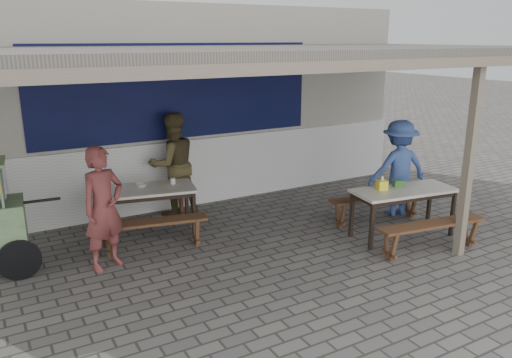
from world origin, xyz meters
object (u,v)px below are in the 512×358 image
object	(u,v)px
table_left	(146,193)
tissue_box	(382,185)
bench_right_street	(432,230)
condiment_jar	(173,181)
bench_left_wall	(143,201)
donation_box	(398,183)
bench_right_wall	(377,202)
table_right	(404,194)
condiment_bowl	(141,185)
patron_street_side	(104,208)
patron_right_table	(398,168)
bench_left_street	(153,228)
patron_wall_side	(173,164)

from	to	relation	value
table_left	tissue_box	size ratio (longest dim) A/B	11.15
bench_right_street	condiment_jar	distance (m)	3.89
bench_left_wall	condiment_jar	size ratio (longest dim) A/B	18.00
donation_box	bench_right_wall	bearing A→B (deg)	81.74
donation_box	bench_left_wall	bearing A→B (deg)	143.00
bench_right_wall	tissue_box	distance (m)	0.79
bench_left_wall	bench_right_street	size ratio (longest dim) A/B	0.92
tissue_box	table_right	bearing A→B (deg)	-28.95
condiment_bowl	bench_right_street	bearing A→B (deg)	-39.85
table_right	patron_street_side	bearing A→B (deg)	172.88
patron_right_table	condiment_jar	bearing A→B (deg)	-4.46
tissue_box	bench_left_street	bearing A→B (deg)	159.46
bench_right_wall	patron_wall_side	distance (m)	3.45
table_right	patron_wall_side	bearing A→B (deg)	142.71
bench_right_wall	condiment_jar	distance (m)	3.31
table_left	donation_box	size ratio (longest dim) A/B	10.15
patron_street_side	condiment_jar	xyz separation A→B (m)	(1.26, 0.85, -0.02)
patron_wall_side	table_right	bearing A→B (deg)	132.56
table_right	condiment_jar	xyz separation A→B (m)	(-2.90, 2.00, 0.12)
bench_right_wall	condiment_jar	size ratio (longest dim) A/B	19.50
patron_right_table	tissue_box	xyz separation A→B (m)	(-0.98, -0.64, 0.01)
patron_street_side	donation_box	world-z (taller)	patron_street_side
bench_left_street	patron_right_table	bearing A→B (deg)	4.00
table_right	donation_box	distance (m)	0.20
patron_street_side	bench_left_street	bearing A→B (deg)	-5.94
table_left	bench_left_street	distance (m)	0.71
patron_right_table	bench_left_street	bearing A→B (deg)	6.43
bench_right_wall	patron_wall_side	world-z (taller)	patron_wall_side
table_right	condiment_bowl	size ratio (longest dim) A/B	9.44
bench_left_wall	patron_right_table	size ratio (longest dim) A/B	0.96
bench_right_street	tissue_box	world-z (taller)	tissue_box
bench_left_street	bench_right_wall	world-z (taller)	same
table_left	condiment_bowl	xyz separation A→B (m)	(-0.04, 0.12, 0.10)
bench_left_street	table_right	distance (m)	3.73
tissue_box	bench_left_wall	bearing A→B (deg)	140.30
donation_box	condiment_jar	distance (m)	3.46
bench_right_wall	patron_right_table	world-z (taller)	patron_right_table
bench_right_street	condiment_jar	xyz separation A→B (m)	(-2.81, 2.65, 0.45)
donation_box	condiment_bowl	xyz separation A→B (m)	(-3.40, 1.94, -0.03)
table_left	condiment_bowl	bearing A→B (deg)	120.78
patron_wall_side	patron_right_table	distance (m)	3.81
patron_right_table	donation_box	xyz separation A→B (m)	(-0.66, -0.66, -0.01)
patron_wall_side	patron_right_table	xyz separation A→B (m)	(3.31, -1.88, -0.06)
table_left	condiment_jar	world-z (taller)	condiment_jar
table_left	table_right	world-z (taller)	same
bench_left_wall	table_right	world-z (taller)	table_right
donation_box	patron_street_side	bearing A→B (deg)	166.55
condiment_bowl	bench_left_street	bearing A→B (deg)	-96.45
bench_right_street	patron_wall_side	distance (m)	4.23
bench_right_wall	donation_box	distance (m)	0.69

